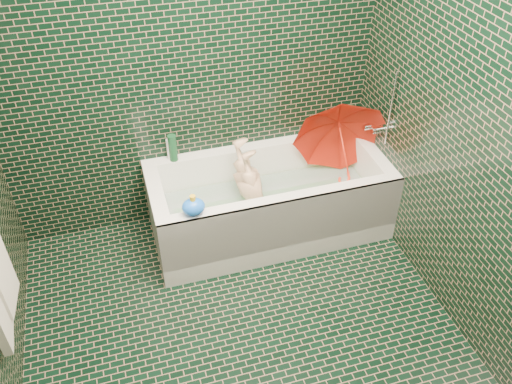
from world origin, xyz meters
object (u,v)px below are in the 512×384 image
object	(u,v)px
child	(255,197)
rubber_duck	(319,129)
umbrella	(344,150)
bathtub	(270,208)
bath_toy	(193,207)

from	to	relation	value
child	rubber_duck	world-z (taller)	rubber_duck
child	umbrella	size ratio (longest dim) A/B	1.36
rubber_duck	bathtub	bearing A→B (deg)	-148.58
bath_toy	bathtub	bearing A→B (deg)	5.84
bathtub	child	xyz separation A→B (m)	(-0.10, 0.04, 0.10)
bathtub	child	bearing A→B (deg)	160.12
bathtub	rubber_duck	bearing A→B (deg)	35.16
rubber_duck	bath_toy	world-z (taller)	bath_toy
umbrella	rubber_duck	world-z (taller)	umbrella
umbrella	child	bearing A→B (deg)	-160.33
bath_toy	rubber_duck	bearing A→B (deg)	10.05
bathtub	bath_toy	distance (m)	0.78
rubber_duck	bath_toy	distance (m)	1.28
rubber_duck	child	bearing A→B (deg)	-156.21
umbrella	rubber_duck	xyz separation A→B (m)	(-0.05, 0.35, -0.03)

